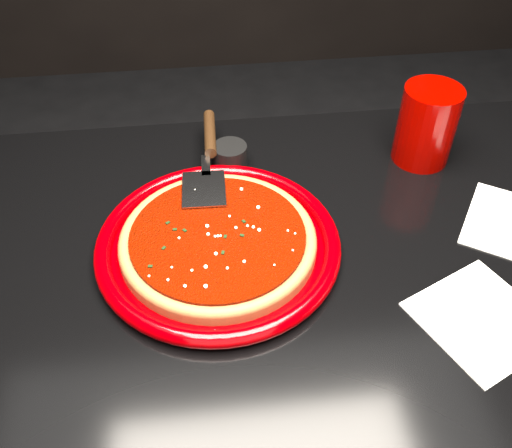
# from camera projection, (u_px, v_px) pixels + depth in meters

# --- Properties ---
(table) EXTENTS (1.20, 0.80, 0.75)m
(table) POSITION_uv_depth(u_px,v_px,m) (277.00, 402.00, 1.08)
(table) COLOR black
(table) RESTS_ON floor
(plate) EXTENTS (0.46, 0.46, 0.03)m
(plate) POSITION_uv_depth(u_px,v_px,m) (218.00, 244.00, 0.85)
(plate) COLOR #7A0002
(plate) RESTS_ON table
(pizza_crust) EXTENTS (0.37, 0.37, 0.01)m
(pizza_crust) POSITION_uv_depth(u_px,v_px,m) (218.00, 242.00, 0.84)
(pizza_crust) COLOR brown
(pizza_crust) RESTS_ON plate
(pizza_crust_rim) EXTENTS (0.37, 0.37, 0.02)m
(pizza_crust_rim) POSITION_uv_depth(u_px,v_px,m) (218.00, 239.00, 0.84)
(pizza_crust_rim) COLOR brown
(pizza_crust_rim) RESTS_ON plate
(pizza_sauce) EXTENTS (0.33, 0.33, 0.01)m
(pizza_sauce) POSITION_uv_depth(u_px,v_px,m) (218.00, 236.00, 0.83)
(pizza_sauce) COLOR #6B0D00
(pizza_sauce) RESTS_ON plate
(parmesan_dusting) EXTENTS (0.25, 0.25, 0.01)m
(parmesan_dusting) POSITION_uv_depth(u_px,v_px,m) (218.00, 233.00, 0.83)
(parmesan_dusting) COLOR #FCF5CA
(parmesan_dusting) RESTS_ON plate
(basil_flecks) EXTENTS (0.23, 0.23, 0.00)m
(basil_flecks) POSITION_uv_depth(u_px,v_px,m) (218.00, 233.00, 0.83)
(basil_flecks) COLOR black
(basil_flecks) RESTS_ON plate
(pizza_server) EXTENTS (0.09, 0.29, 0.02)m
(pizza_server) POSITION_uv_depth(u_px,v_px,m) (208.00, 157.00, 0.95)
(pizza_server) COLOR #B3B6BB
(pizza_server) RESTS_ON plate
(cup) EXTENTS (0.12, 0.12, 0.14)m
(cup) POSITION_uv_depth(u_px,v_px,m) (427.00, 125.00, 0.97)
(cup) COLOR #8E0200
(cup) RESTS_ON table
(napkin_a) EXTENTS (0.20, 0.20, 0.00)m
(napkin_a) POSITION_uv_depth(u_px,v_px,m) (482.00, 319.00, 0.76)
(napkin_a) COLOR white
(napkin_a) RESTS_ON table
(ramekin) EXTENTS (0.08, 0.08, 0.05)m
(ramekin) POSITION_uv_depth(u_px,v_px,m) (230.00, 157.00, 0.98)
(ramekin) COLOR black
(ramekin) RESTS_ON table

